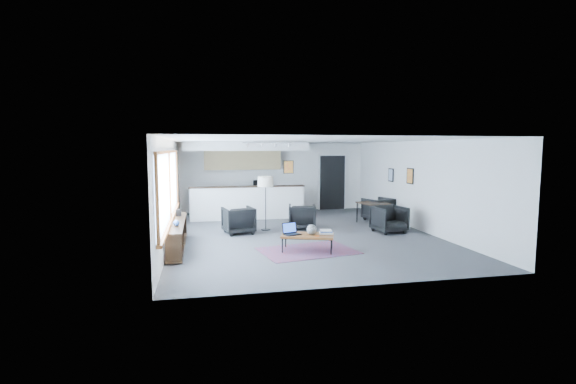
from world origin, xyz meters
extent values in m
cube|color=#464649|center=(0.00, 0.00, -0.01)|extent=(7.00, 9.00, 0.01)
cube|color=white|center=(0.00, 0.00, 2.60)|extent=(7.00, 9.00, 0.01)
cube|color=silver|center=(0.00, 4.50, 1.30)|extent=(7.00, 0.01, 2.60)
cube|color=silver|center=(0.00, -4.50, 1.30)|extent=(7.00, 0.01, 2.60)
cube|color=silver|center=(-3.50, 0.00, 1.30)|extent=(0.01, 9.00, 2.60)
cube|color=silver|center=(3.50, 0.00, 1.30)|extent=(0.01, 9.00, 2.60)
cube|color=#8CBFFF|center=(-3.47, -0.90, 1.50)|extent=(0.02, 5.80, 1.55)
cube|color=brown|center=(-3.44, -0.90, 0.70)|extent=(0.10, 5.95, 0.06)
cube|color=brown|center=(-3.45, -0.90, 2.30)|extent=(0.06, 5.95, 0.06)
cube|color=brown|center=(-3.45, -3.80, 1.50)|extent=(0.06, 0.06, 1.60)
cube|color=brown|center=(-3.45, -0.90, 1.50)|extent=(0.06, 0.06, 1.60)
cube|color=brown|center=(-3.45, 2.00, 1.50)|extent=(0.06, 0.06, 1.60)
cube|color=black|center=(-3.30, -1.00, 0.62)|extent=(0.35, 3.00, 0.05)
cube|color=black|center=(-3.30, -1.00, 0.05)|extent=(0.35, 3.00, 0.05)
cube|color=black|center=(-3.30, -2.45, 0.33)|extent=(0.33, 0.04, 0.55)
cube|color=black|center=(-3.30, -1.00, 0.33)|extent=(0.33, 0.04, 0.55)
cube|color=black|center=(-3.30, 0.45, 0.33)|extent=(0.33, 0.04, 0.55)
cube|color=#3359A5|center=(-3.30, -2.30, 0.17)|extent=(0.18, 0.04, 0.20)
cube|color=silver|center=(-3.30, -2.13, 0.18)|extent=(0.18, 0.04, 0.22)
cube|color=maroon|center=(-3.30, -1.96, 0.20)|extent=(0.18, 0.04, 0.24)
cube|color=black|center=(-3.30, -1.79, 0.17)|extent=(0.18, 0.04, 0.20)
cube|color=#3359A5|center=(-3.30, -1.62, 0.18)|extent=(0.18, 0.04, 0.22)
cube|color=silver|center=(-3.30, -1.45, 0.20)|extent=(0.18, 0.04, 0.24)
cube|color=maroon|center=(-3.30, -1.28, 0.17)|extent=(0.18, 0.04, 0.20)
cube|color=black|center=(-3.30, -1.11, 0.18)|extent=(0.18, 0.04, 0.22)
cube|color=#3359A5|center=(-3.30, -0.94, 0.20)|extent=(0.18, 0.03, 0.24)
cube|color=silver|center=(-3.30, -0.77, 0.17)|extent=(0.18, 0.03, 0.20)
cube|color=maroon|center=(-3.30, -0.60, 0.18)|extent=(0.18, 0.03, 0.22)
cube|color=black|center=(-3.30, -0.43, 0.20)|extent=(0.18, 0.04, 0.24)
cube|color=black|center=(-3.30, -0.20, 0.73)|extent=(0.14, 0.02, 0.18)
sphere|color=#264C99|center=(-3.28, -1.60, 0.71)|extent=(0.14, 0.14, 0.14)
cube|color=white|center=(-1.20, 2.70, 0.55)|extent=(3.80, 0.25, 1.10)
cube|color=black|center=(-1.20, 2.70, 1.11)|extent=(3.85, 0.32, 0.04)
cube|color=white|center=(-1.20, 4.15, 0.45)|extent=(3.80, 0.60, 0.90)
cube|color=#2D2D2D|center=(-1.20, 4.15, 0.91)|extent=(3.82, 0.62, 0.04)
cube|color=tan|center=(-1.20, 4.30, 1.95)|extent=(2.80, 0.35, 0.70)
cube|color=white|center=(-1.20, 3.60, 2.45)|extent=(4.20, 1.80, 0.30)
cube|color=black|center=(0.20, 2.71, 1.75)|extent=(0.35, 0.03, 0.45)
cube|color=orange|center=(0.20, 2.69, 1.75)|extent=(0.30, 0.01, 0.40)
cube|color=black|center=(2.30, 4.42, 1.05)|extent=(1.00, 0.12, 2.10)
cube|color=white|center=(1.78, 4.43, 1.05)|extent=(0.06, 0.10, 2.10)
cube|color=white|center=(2.82, 4.43, 1.05)|extent=(0.06, 0.10, 2.10)
cube|color=white|center=(2.30, 4.43, 2.12)|extent=(1.10, 0.10, 0.06)
cube|color=silver|center=(-0.60, 2.20, 2.56)|extent=(1.60, 0.04, 0.04)
cylinder|color=silver|center=(-1.25, 2.20, 2.48)|extent=(0.07, 0.07, 0.09)
cylinder|color=silver|center=(-0.80, 2.20, 2.48)|extent=(0.07, 0.07, 0.09)
cylinder|color=silver|center=(-0.35, 2.20, 2.48)|extent=(0.07, 0.07, 0.09)
cylinder|color=silver|center=(0.10, 2.20, 2.48)|extent=(0.07, 0.07, 0.09)
cube|color=black|center=(3.47, 0.40, 1.55)|extent=(0.03, 0.38, 0.48)
cube|color=orange|center=(3.46, 0.40, 1.55)|extent=(0.00, 0.32, 0.42)
cube|color=black|center=(3.47, 1.70, 1.50)|extent=(0.03, 0.34, 0.44)
cube|color=#859FC5|center=(3.46, 1.70, 1.50)|extent=(0.00, 0.28, 0.38)
cube|color=#5D3148|center=(-0.32, -1.91, 0.01)|extent=(2.38, 1.83, 0.01)
cube|color=brown|center=(-0.32, -1.91, 0.37)|extent=(1.35, 1.01, 0.05)
cube|color=black|center=(-0.93, -1.99, 0.18)|extent=(0.04, 0.04, 0.35)
cube|color=black|center=(-0.75, -1.47, 0.18)|extent=(0.04, 0.04, 0.35)
cube|color=black|center=(0.12, -2.36, 0.18)|extent=(0.04, 0.04, 0.35)
cube|color=black|center=(0.30, -1.84, 0.18)|extent=(0.04, 0.04, 0.35)
cube|color=black|center=(-0.41, -2.18, 0.34)|extent=(1.09, 0.40, 0.03)
cube|color=black|center=(-0.22, -1.65, 0.34)|extent=(1.09, 0.40, 0.03)
cube|color=black|center=(-0.67, -1.86, 0.40)|extent=(0.43, 0.37, 0.02)
cube|color=black|center=(-0.71, -1.73, 0.53)|extent=(0.37, 0.18, 0.24)
cube|color=blue|center=(-0.71, -1.74, 0.53)|extent=(0.33, 0.16, 0.21)
sphere|color=gray|center=(-0.23, -1.95, 0.51)|extent=(0.23, 0.23, 0.23)
cube|color=silver|center=(0.14, -1.90, 0.41)|extent=(0.35, 0.30, 0.04)
cube|color=#3359A5|center=(0.14, -1.90, 0.44)|extent=(0.32, 0.28, 0.03)
cube|color=silver|center=(0.12, -1.92, 0.47)|extent=(0.29, 0.25, 0.03)
cube|color=#E5590C|center=(-0.15, -2.13, 0.40)|extent=(0.12, 0.12, 0.01)
imported|color=black|center=(-1.71, 0.45, 0.41)|extent=(0.93, 0.89, 0.83)
imported|color=black|center=(0.19, 0.73, 0.40)|extent=(0.92, 0.88, 0.80)
cylinder|color=black|center=(-0.89, 0.79, 0.01)|extent=(0.33, 0.33, 0.03)
cylinder|color=black|center=(-0.89, 0.79, 0.69)|extent=(0.03, 0.03, 1.32)
cylinder|color=beige|center=(-0.89, 0.79, 1.42)|extent=(0.54, 0.54, 0.29)
cube|color=black|center=(2.61, 1.15, 0.66)|extent=(0.93, 0.93, 0.04)
cylinder|color=black|center=(2.33, 0.73, 0.32)|extent=(0.04, 0.04, 0.64)
cylinder|color=black|center=(2.19, 1.43, 0.32)|extent=(0.04, 0.04, 0.64)
cylinder|color=black|center=(3.02, 0.86, 0.32)|extent=(0.04, 0.04, 0.64)
cylinder|color=black|center=(2.89, 1.56, 0.32)|extent=(0.04, 0.04, 0.64)
imported|color=black|center=(2.50, -0.29, 0.36)|extent=(0.79, 0.75, 0.71)
imported|color=black|center=(3.00, 1.59, 0.36)|extent=(0.88, 0.85, 0.72)
imported|color=black|center=(-0.58, 4.15, 1.10)|extent=(0.53, 0.35, 0.33)
camera|label=1|loc=(-2.71, -11.13, 2.38)|focal=26.00mm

